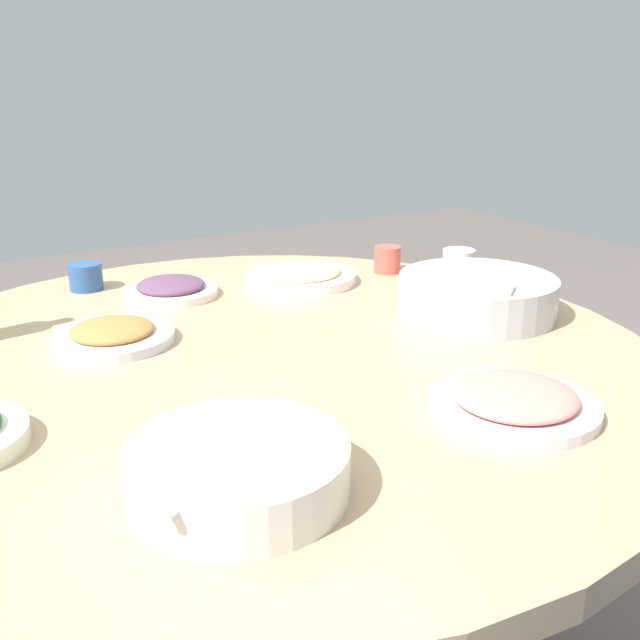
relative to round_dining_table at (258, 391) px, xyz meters
name	(u,v)px	position (x,y,z in m)	size (l,w,h in m)	color
round_dining_table	(258,391)	(0.00, 0.00, 0.00)	(1.37, 1.37, 0.73)	#99999E
rice_bowl	(477,295)	(-0.46, 0.04, 0.11)	(0.30, 0.30, 0.08)	#B2B5BA
soup_bowl	(238,470)	(0.21, 0.37, 0.10)	(0.25, 0.25, 0.06)	white
dish_tofu_braise	(112,334)	(0.19, -0.17, 0.09)	(0.21, 0.21, 0.04)	silver
dish_shrimp	(514,400)	(-0.21, 0.38, 0.09)	(0.23, 0.23, 0.04)	silver
dish_noodles	(300,275)	(-0.27, -0.34, 0.09)	(0.25, 0.25, 0.04)	white
dish_eggplant	(171,289)	(0.01, -0.38, 0.09)	(0.19, 0.19, 0.04)	white
tea_cup_near	(86,277)	(0.15, -0.53, 0.10)	(0.07, 0.07, 0.06)	#2C508A
tea_cup_far	(458,265)	(-0.59, -0.17, 0.11)	(0.07, 0.07, 0.07)	silver
tea_cup_side	(387,259)	(-0.49, -0.31, 0.10)	(0.06, 0.06, 0.06)	#D05346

